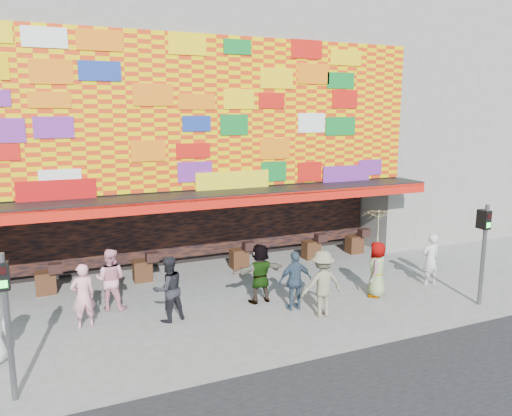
# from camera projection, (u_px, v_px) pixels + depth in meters

# --- Properties ---
(ground) EXTENTS (90.00, 90.00, 0.00)m
(ground) POSITION_uv_depth(u_px,v_px,m) (268.00, 320.00, 13.65)
(ground) COLOR slate
(ground) RESTS_ON ground
(shop_building) EXTENTS (15.20, 9.40, 10.00)m
(shop_building) POSITION_uv_depth(u_px,v_px,m) (182.00, 121.00, 20.01)
(shop_building) COLOR gray
(shop_building) RESTS_ON ground
(neighbor_right) EXTENTS (11.00, 8.00, 12.00)m
(neighbor_right) POSITION_uv_depth(u_px,v_px,m) (437.00, 104.00, 24.83)
(neighbor_right) COLOR gray
(neighbor_right) RESTS_ON ground
(signal_left) EXTENTS (0.22, 0.20, 3.00)m
(signal_left) POSITION_uv_depth(u_px,v_px,m) (7.00, 311.00, 9.50)
(signal_left) COLOR #59595B
(signal_left) RESTS_ON ground
(signal_right) EXTENTS (0.22, 0.20, 3.00)m
(signal_right) POSITION_uv_depth(u_px,v_px,m) (484.00, 243.00, 14.39)
(signal_right) COLOR #59595B
(signal_right) RESTS_ON ground
(ped_b) EXTENTS (0.70, 0.53, 1.73)m
(ped_b) POSITION_uv_depth(u_px,v_px,m) (83.00, 296.00, 13.02)
(ped_b) COLOR pink
(ped_b) RESTS_ON ground
(ped_c) EXTENTS (1.01, 0.87, 1.81)m
(ped_c) POSITION_uv_depth(u_px,v_px,m) (168.00, 289.00, 13.43)
(ped_c) COLOR black
(ped_c) RESTS_ON ground
(ped_d) EXTENTS (1.24, 0.76, 1.86)m
(ped_d) POSITION_uv_depth(u_px,v_px,m) (322.00, 284.00, 13.77)
(ped_d) COLOR #7B7259
(ped_d) RESTS_ON ground
(ped_e) EXTENTS (1.03, 0.46, 1.72)m
(ped_e) POSITION_uv_depth(u_px,v_px,m) (295.00, 281.00, 14.22)
(ped_e) COLOR #34475C
(ped_e) RESTS_ON ground
(ped_f) EXTENTS (1.68, 0.60, 1.79)m
(ped_f) POSITION_uv_depth(u_px,v_px,m) (260.00, 273.00, 14.78)
(ped_f) COLOR gray
(ped_f) RESTS_ON ground
(ped_g) EXTENTS (0.98, 0.98, 1.72)m
(ped_g) POSITION_uv_depth(u_px,v_px,m) (377.00, 269.00, 15.25)
(ped_g) COLOR gray
(ped_g) RESTS_ON ground
(ped_h) EXTENTS (0.64, 0.43, 1.71)m
(ped_h) POSITION_uv_depth(u_px,v_px,m) (431.00, 259.00, 16.28)
(ped_h) COLOR silver
(ped_h) RESTS_ON ground
(ped_i) EXTENTS (1.08, 0.99, 1.79)m
(ped_i) POSITION_uv_depth(u_px,v_px,m) (111.00, 279.00, 14.21)
(ped_i) COLOR pink
(ped_i) RESTS_ON ground
(parasol) EXTENTS (1.28, 1.30, 1.98)m
(parasol) POSITION_uv_depth(u_px,v_px,m) (379.00, 226.00, 14.99)
(parasol) COLOR #FFF1A0
(parasol) RESTS_ON ground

